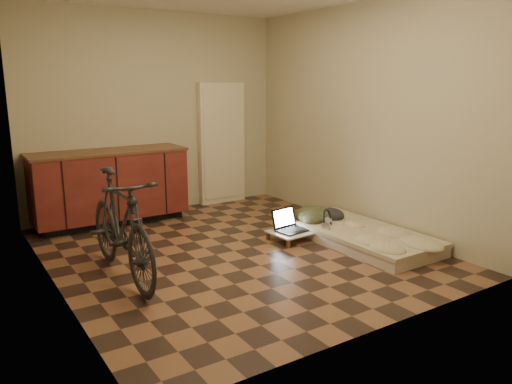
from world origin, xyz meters
TOP-DOWN VIEW (x-y plane):
  - room_shell at (0.00, 0.00)m, footprint 3.50×4.00m
  - cabinets at (-0.75, 1.70)m, footprint 1.84×0.62m
  - appliance_panel at (0.95, 1.94)m, footprint 0.70×0.10m
  - bicycle at (-1.20, -0.09)m, footprint 0.50×1.65m
  - futon at (1.30, -0.49)m, footprint 0.86×1.76m
  - clothing_pile at (1.21, 0.09)m, footprint 0.52×0.43m
  - headphones at (1.06, -0.24)m, footprint 0.36×0.35m
  - lap_desk at (0.80, -0.03)m, footprint 0.65×0.44m
  - laptop at (0.72, 0.01)m, footprint 0.37×0.34m
  - mouse at (0.99, -0.04)m, footprint 0.10×0.12m

SIDE VIEW (x-z plane):
  - futon at x=1.30m, z-range 0.00..0.15m
  - lap_desk at x=0.80m, z-range 0.04..0.14m
  - mouse at x=0.99m, z-range 0.10..0.14m
  - laptop at x=0.72m, z-range 0.04..0.27m
  - headphones at x=1.06m, z-range 0.15..0.33m
  - clothing_pile at x=1.21m, z-range 0.15..0.36m
  - cabinets at x=-0.75m, z-range 0.01..0.92m
  - bicycle at x=-1.20m, z-range 0.00..1.07m
  - appliance_panel at x=0.95m, z-range 0.00..1.70m
  - room_shell at x=0.00m, z-range 0.00..2.60m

